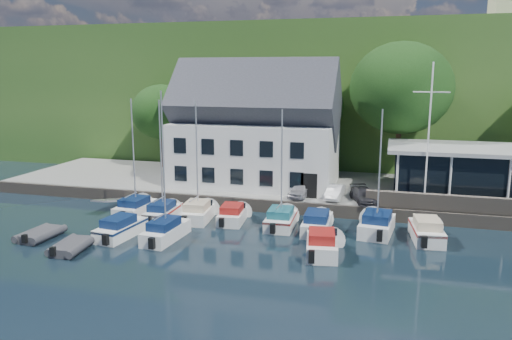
% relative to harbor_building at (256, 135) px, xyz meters
% --- Properties ---
extents(ground, '(180.00, 180.00, 0.00)m').
position_rel_harbor_building_xyz_m(ground, '(7.00, -16.50, -5.35)').
color(ground, black).
rests_on(ground, ground).
extents(quay, '(60.00, 13.00, 1.00)m').
position_rel_harbor_building_xyz_m(quay, '(7.00, 1.00, -4.85)').
color(quay, gray).
rests_on(quay, ground).
extents(quay_face, '(60.00, 0.30, 1.00)m').
position_rel_harbor_building_xyz_m(quay_face, '(7.00, -5.50, -4.85)').
color(quay_face, '#61584E').
rests_on(quay_face, ground).
extents(hillside, '(160.00, 75.00, 16.00)m').
position_rel_harbor_building_xyz_m(hillside, '(7.00, 45.50, 2.65)').
color(hillside, '#29511E').
rests_on(hillside, ground).
extents(field_patch, '(50.00, 30.00, 0.30)m').
position_rel_harbor_building_xyz_m(field_patch, '(15.00, 53.50, 10.80)').
color(field_patch, olive).
rests_on(field_patch, hillside).
extents(harbor_building, '(14.40, 8.20, 8.70)m').
position_rel_harbor_building_xyz_m(harbor_building, '(0.00, 0.00, 0.00)').
color(harbor_building, white).
rests_on(harbor_building, quay).
extents(club_pavilion, '(13.20, 7.20, 4.10)m').
position_rel_harbor_building_xyz_m(club_pavilion, '(18.00, -0.50, -2.30)').
color(club_pavilion, black).
rests_on(club_pavilion, quay).
extents(seawall, '(18.00, 0.50, 1.20)m').
position_rel_harbor_building_xyz_m(seawall, '(19.00, -5.10, -3.75)').
color(seawall, '#61584E').
rests_on(seawall, quay).
extents(gangway, '(1.20, 6.00, 1.40)m').
position_rel_harbor_building_xyz_m(gangway, '(-9.50, -7.50, -5.35)').
color(gangway, silver).
rests_on(gangway, ground).
extents(car_silver, '(1.87, 3.57, 1.16)m').
position_rel_harbor_building_xyz_m(car_silver, '(4.80, -3.73, -3.77)').
color(car_silver, silver).
rests_on(car_silver, quay).
extents(car_white, '(1.42, 3.38, 1.09)m').
position_rel_harbor_building_xyz_m(car_white, '(7.52, -3.61, -3.81)').
color(car_white, silver).
rests_on(car_white, quay).
extents(car_dgrey, '(2.68, 4.01, 1.08)m').
position_rel_harbor_building_xyz_m(car_dgrey, '(9.78, -4.08, -3.81)').
color(car_dgrey, '#2C2C31').
rests_on(car_dgrey, quay).
extents(car_blue, '(2.00, 3.80, 1.24)m').
position_rel_harbor_building_xyz_m(car_blue, '(13.34, -2.73, -3.73)').
color(car_blue, navy).
rests_on(car_blue, quay).
extents(flagpole, '(2.54, 0.20, 10.59)m').
position_rel_harbor_building_xyz_m(flagpole, '(14.22, -4.30, 0.95)').
color(flagpole, white).
rests_on(flagpole, quay).
extents(tree_0, '(6.30, 6.30, 8.62)m').
position_rel_harbor_building_xyz_m(tree_0, '(-11.49, 5.06, -0.04)').
color(tree_0, '#15330F').
rests_on(tree_0, quay).
extents(tree_1, '(6.79, 6.79, 9.28)m').
position_rel_harbor_building_xyz_m(tree_1, '(-5.16, 5.46, 0.29)').
color(tree_1, '#15330F').
rests_on(tree_1, quay).
extents(tree_2, '(7.21, 7.21, 9.86)m').
position_rel_harbor_building_xyz_m(tree_2, '(3.53, 5.65, 0.58)').
color(tree_2, '#15330F').
rests_on(tree_2, quay).
extents(tree_3, '(9.21, 9.21, 12.58)m').
position_rel_harbor_building_xyz_m(tree_3, '(12.24, 4.88, 1.94)').
color(tree_3, '#15330F').
rests_on(tree_3, quay).
extents(boat_r1_0, '(2.38, 5.77, 8.69)m').
position_rel_harbor_building_xyz_m(boat_r1_0, '(-7.17, -8.86, -1.01)').
color(boat_r1_0, white).
rests_on(boat_r1_0, ground).
extents(boat_r1_1, '(2.08, 5.68, 8.44)m').
position_rel_harbor_building_xyz_m(boat_r1_1, '(-4.63, -9.40, -1.13)').
color(boat_r1_1, white).
rests_on(boat_r1_1, ground).
extents(boat_r1_2, '(2.59, 5.65, 8.98)m').
position_rel_harbor_building_xyz_m(boat_r1_2, '(-2.02, -8.87, -0.86)').
color(boat_r1_2, white).
rests_on(boat_r1_2, ground).
extents(boat_r1_3, '(2.34, 5.27, 1.35)m').
position_rel_harbor_building_xyz_m(boat_r1_3, '(0.62, -8.62, -4.67)').
color(boat_r1_3, white).
rests_on(boat_r1_3, ground).
extents(boat_r1_4, '(2.30, 5.75, 8.58)m').
position_rel_harbor_building_xyz_m(boat_r1_4, '(4.32, -8.82, -1.06)').
color(boat_r1_4, white).
rests_on(boat_r1_4, ground).
extents(boat_r1_5, '(2.15, 6.03, 1.45)m').
position_rel_harbor_building_xyz_m(boat_r1_5, '(6.95, -9.16, -4.63)').
color(boat_r1_5, white).
rests_on(boat_r1_5, ground).
extents(boat_r1_6, '(2.86, 6.15, 9.55)m').
position_rel_harbor_building_xyz_m(boat_r1_6, '(10.98, -8.54, -0.57)').
color(boat_r1_6, white).
rests_on(boat_r1_6, ground).
extents(boat_r1_7, '(2.61, 5.83, 1.56)m').
position_rel_harbor_building_xyz_m(boat_r1_7, '(14.18, -9.12, -4.57)').
color(boat_r1_7, white).
rests_on(boat_r1_7, ground).
extents(boat_r2_0, '(2.43, 6.03, 1.45)m').
position_rel_harbor_building_xyz_m(boat_r2_0, '(-5.61, -13.80, -4.62)').
color(boat_r2_0, white).
rests_on(boat_r2_0, ground).
extents(boat_r2_1, '(2.17, 6.20, 8.98)m').
position_rel_harbor_building_xyz_m(boat_r2_1, '(-2.42, -13.55, -0.86)').
color(boat_r2_1, white).
rests_on(boat_r2_1, ground).
extents(boat_r2_3, '(2.77, 5.52, 1.56)m').
position_rel_harbor_building_xyz_m(boat_r2_3, '(7.90, -13.58, -4.57)').
color(boat_r2_3, white).
rests_on(boat_r2_3, ground).
extents(dinghy_0, '(2.12, 3.38, 0.77)m').
position_rel_harbor_building_xyz_m(dinghy_0, '(-10.60, -15.56, -4.97)').
color(dinghy_0, '#37373C').
rests_on(dinghy_0, ground).
extents(dinghy_1, '(2.32, 3.48, 0.77)m').
position_rel_harbor_building_xyz_m(dinghy_1, '(-7.16, -17.04, -4.97)').
color(dinghy_1, '#37373C').
rests_on(dinghy_1, ground).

